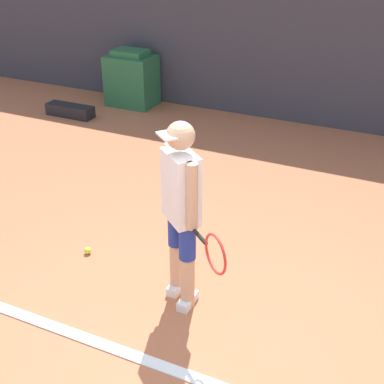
{
  "coord_description": "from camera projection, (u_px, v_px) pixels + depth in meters",
  "views": [
    {
      "loc": [
        1.32,
        -2.52,
        3.0
      ],
      "look_at": [
        -0.3,
        0.95,
        0.94
      ],
      "focal_mm": 50.0,
      "sensor_mm": 36.0,
      "label": 1
    }
  ],
  "objects": [
    {
      "name": "court_baseline",
      "position": [
        173.0,
        370.0,
        3.89
      ],
      "size": [
        21.6,
        0.1,
        0.01
      ],
      "color": "white",
      "rests_on": "ground_plane"
    },
    {
      "name": "tennis_ball",
      "position": [
        88.0,
        251.0,
        5.19
      ],
      "size": [
        0.07,
        0.07,
        0.07
      ],
      "color": "#D1E533",
      "rests_on": "ground_plane"
    },
    {
      "name": "back_wall",
      "position": [
        341.0,
        51.0,
        7.64
      ],
      "size": [
        24.0,
        0.1,
        2.32
      ],
      "color": "#383842",
      "rests_on": "ground_plane"
    },
    {
      "name": "ground_plane",
      "position": [
        175.0,
        368.0,
        3.92
      ],
      "size": [
        24.0,
        24.0,
        0.0
      ],
      "primitive_type": "plane",
      "color": "#B76642"
    },
    {
      "name": "tennis_player",
      "position": [
        182.0,
        208.0,
        4.2
      ],
      "size": [
        0.77,
        0.67,
        1.62
      ],
      "rotation": [
        0.0,
        0.0,
        -0.69
      ],
      "color": "tan",
      "rests_on": "ground_plane"
    },
    {
      "name": "equipment_bag",
      "position": [
        70.0,
        111.0,
        8.56
      ],
      "size": [
        0.8,
        0.25,
        0.19
      ],
      "color": "black",
      "rests_on": "ground_plane"
    },
    {
      "name": "covered_chair",
      "position": [
        132.0,
        79.0,
        8.9
      ],
      "size": [
        0.78,
        0.57,
        0.92
      ],
      "color": "#28663D",
      "rests_on": "ground_plane"
    }
  ]
}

